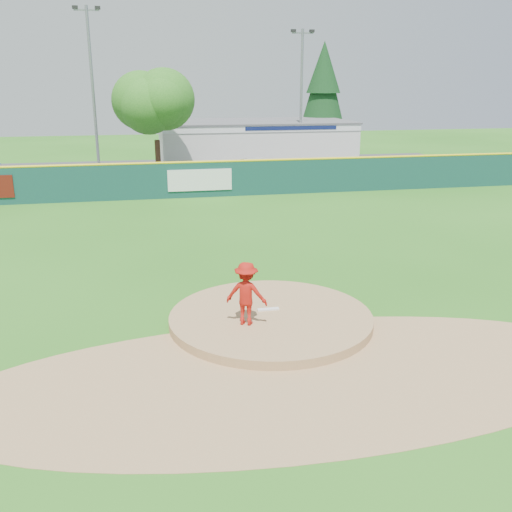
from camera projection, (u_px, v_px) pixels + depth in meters
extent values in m
plane|color=#286B19|center=(271.00, 323.00, 15.51)|extent=(120.00, 120.00, 0.00)
cylinder|color=#9E774C|center=(271.00, 323.00, 15.51)|extent=(5.50, 5.50, 0.50)
cube|color=white|center=(268.00, 309.00, 15.71)|extent=(0.60, 0.15, 0.04)
cylinder|color=#9E774C|center=(301.00, 376.00, 12.70)|extent=(15.40, 15.40, 0.01)
cube|color=#38383A|center=(186.00, 173.00, 40.81)|extent=(44.00, 16.00, 0.02)
imported|color=#AA160E|center=(246.00, 294.00, 14.59)|extent=(1.24, 1.01, 1.67)
imported|color=white|center=(263.00, 169.00, 37.35)|extent=(5.98, 3.70, 1.55)
cube|color=silver|center=(254.00, 142.00, 46.17)|extent=(15.00, 8.00, 3.20)
cube|color=white|center=(265.00, 128.00, 42.00)|extent=(15.00, 0.06, 0.55)
cube|color=#0F194C|center=(291.00, 128.00, 42.34)|extent=(7.00, 0.03, 0.28)
cube|color=#59595B|center=(254.00, 121.00, 45.69)|extent=(15.20, 8.20, 0.12)
cube|color=white|center=(200.00, 180.00, 32.02)|extent=(3.60, 0.04, 1.20)
cube|color=#133E3A|center=(199.00, 180.00, 32.08)|extent=(40.00, 0.10, 2.00)
cylinder|color=yellow|center=(199.00, 162.00, 31.79)|extent=(40.00, 0.14, 0.14)
cylinder|color=#382314|center=(158.00, 160.00, 38.17)|extent=(0.36, 0.36, 2.60)
sphere|color=#387F23|center=(156.00, 109.00, 37.22)|extent=(5.60, 5.60, 5.60)
cylinder|color=#382314|center=(321.00, 145.00, 51.50)|extent=(0.40, 0.40, 1.60)
cone|color=#113A16|center=(323.00, 91.00, 50.11)|extent=(4.40, 4.40, 7.90)
cylinder|color=gray|center=(93.00, 94.00, 38.05)|extent=(0.20, 0.20, 11.00)
cube|color=gray|center=(86.00, 10.00, 36.53)|extent=(1.60, 0.10, 0.10)
cube|color=black|center=(75.00, 7.00, 36.35)|extent=(0.35, 0.25, 0.20)
cube|color=black|center=(98.00, 8.00, 36.62)|extent=(0.35, 0.25, 0.20)
cylinder|color=gray|center=(301.00, 100.00, 42.94)|extent=(0.20, 0.20, 10.00)
cube|color=gray|center=(303.00, 33.00, 41.57)|extent=(1.60, 0.10, 0.10)
cube|color=black|center=(293.00, 31.00, 41.39)|extent=(0.35, 0.25, 0.20)
cube|color=black|center=(312.00, 31.00, 41.66)|extent=(0.35, 0.25, 0.20)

